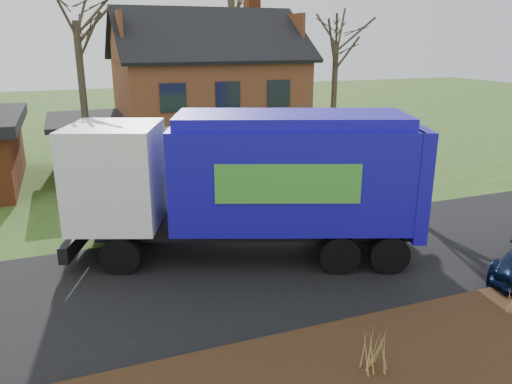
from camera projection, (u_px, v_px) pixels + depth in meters
name	position (u px, v px, depth m)	size (l,w,h in m)	color
ground	(272.00, 270.00, 14.76)	(120.00, 120.00, 0.00)	#32531B
road	(272.00, 270.00, 14.76)	(80.00, 7.00, 0.02)	black
mulch_verge	(374.00, 373.00, 9.98)	(80.00, 3.50, 0.30)	black
main_house	(198.00, 88.00, 26.50)	(12.95, 8.95, 9.26)	beige
garbage_truck	(253.00, 177.00, 14.94)	(10.80, 6.30, 4.49)	black
silver_sedan	(158.00, 211.00, 17.61)	(1.53, 4.38, 1.44)	#A1A3A9
tree_front_east	(337.00, 20.00, 24.80)	(3.30, 3.30, 9.17)	#413427
grass_clump_mid	(376.00, 349.00, 9.69)	(0.35, 0.28, 0.97)	#AA914B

